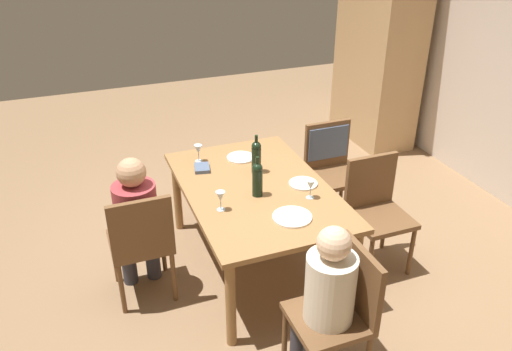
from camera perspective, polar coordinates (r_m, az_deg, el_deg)
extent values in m
plane|color=#846647|center=(4.39, 0.00, -9.66)|extent=(10.00, 10.00, 0.00)
cube|color=tan|center=(6.46, 13.29, 12.79)|extent=(1.10, 0.56, 2.10)
cube|color=olive|center=(3.99, 0.00, -1.52)|extent=(1.65, 1.07, 0.04)
cylinder|color=olive|center=(4.69, -8.66, -2.13)|extent=(0.07, 0.07, 0.70)
cylinder|color=olive|center=(3.50, -2.81, -13.95)|extent=(0.07, 0.07, 0.70)
cylinder|color=olive|center=(4.93, 1.93, -0.18)|extent=(0.07, 0.07, 0.70)
cylinder|color=olive|center=(3.82, 10.84, -10.34)|extent=(0.07, 0.07, 0.70)
cylinder|color=brown|center=(4.23, -15.29, -8.80)|extent=(0.04, 0.04, 0.44)
cylinder|color=brown|center=(4.26, -10.20, -7.86)|extent=(0.04, 0.04, 0.44)
cylinder|color=brown|center=(3.93, -14.56, -11.98)|extent=(0.04, 0.04, 0.44)
cylinder|color=brown|center=(3.96, -9.05, -10.94)|extent=(0.04, 0.04, 0.44)
cube|color=brown|center=(3.95, -12.64, -7.10)|extent=(0.44, 0.44, 0.04)
cube|color=brown|center=(3.65, -12.50, -5.75)|extent=(0.04, 0.44, 0.44)
cylinder|color=brown|center=(3.49, 3.19, -17.10)|extent=(0.04, 0.04, 0.44)
cylinder|color=brown|center=(3.62, 8.90, -15.39)|extent=(0.04, 0.04, 0.44)
cube|color=brown|center=(3.27, 7.86, -15.39)|extent=(0.44, 0.44, 0.04)
cube|color=brown|center=(3.19, 11.38, -11.23)|extent=(0.44, 0.04, 0.44)
cylinder|color=brown|center=(4.33, 16.72, -8.01)|extent=(0.04, 0.04, 0.44)
cylinder|color=brown|center=(4.14, 12.43, -9.29)|extent=(0.04, 0.04, 0.44)
cylinder|color=brown|center=(4.58, 13.95, -5.46)|extent=(0.04, 0.04, 0.44)
cylinder|color=brown|center=(4.40, 9.81, -6.53)|extent=(0.04, 0.04, 0.44)
cube|color=brown|center=(4.22, 13.59, -4.63)|extent=(0.44, 0.44, 0.04)
cube|color=brown|center=(4.24, 12.49, -0.55)|extent=(0.04, 0.44, 0.44)
cylinder|color=brown|center=(4.83, 11.60, -3.26)|extent=(0.04, 0.04, 0.44)
cylinder|color=brown|center=(4.65, 7.61, -4.18)|extent=(0.04, 0.04, 0.44)
cylinder|color=brown|center=(5.10, 9.40, -1.19)|extent=(0.04, 0.04, 0.44)
cylinder|color=brown|center=(4.94, 5.56, -1.98)|extent=(0.04, 0.04, 0.44)
cube|color=brown|center=(4.76, 8.75, -0.14)|extent=(0.44, 0.44, 0.04)
cube|color=brown|center=(4.81, 7.82, 3.44)|extent=(0.04, 0.44, 0.44)
cube|color=#4C5B75|center=(4.80, 7.83, 3.68)|extent=(0.07, 0.40, 0.31)
cylinder|color=#33333D|center=(4.19, -13.90, -8.81)|extent=(0.11, 0.11, 0.46)
cylinder|color=#33333D|center=(4.20, -11.39, -8.35)|extent=(0.11, 0.11, 0.46)
cylinder|color=#9E383D|center=(3.82, -13.01, -4.19)|extent=(0.31, 0.31, 0.47)
sphere|color=tan|center=(3.65, -13.58, 0.32)|extent=(0.21, 0.21, 0.21)
cylinder|color=#33333D|center=(3.43, 4.71, -17.85)|extent=(0.11, 0.11, 0.46)
cylinder|color=beige|center=(3.11, 8.14, -12.33)|extent=(0.30, 0.30, 0.46)
sphere|color=beige|center=(2.91, 8.58, -7.42)|extent=(0.20, 0.20, 0.20)
cylinder|color=black|center=(4.15, 0.03, 1.72)|extent=(0.08, 0.08, 0.22)
sphere|color=black|center=(4.09, 0.03, 3.24)|extent=(0.08, 0.08, 0.08)
cylinder|color=black|center=(4.07, 0.03, 3.90)|extent=(0.03, 0.03, 0.08)
cylinder|color=black|center=(3.82, 0.15, -0.79)|extent=(0.08, 0.08, 0.21)
sphere|color=black|center=(3.76, 0.16, 0.81)|extent=(0.08, 0.08, 0.08)
cylinder|color=black|center=(3.74, 0.16, 1.50)|extent=(0.03, 0.03, 0.08)
cylinder|color=silver|center=(3.86, 5.96, -2.43)|extent=(0.06, 0.06, 0.00)
cylinder|color=silver|center=(3.84, 5.98, -1.96)|extent=(0.01, 0.01, 0.07)
cone|color=silver|center=(3.80, 6.04, -1.01)|extent=(0.07, 0.07, 0.07)
cylinder|color=silver|center=(3.70, -3.88, -3.77)|extent=(0.06, 0.06, 0.00)
cylinder|color=silver|center=(3.68, -3.90, -3.28)|extent=(0.01, 0.01, 0.07)
cone|color=silver|center=(3.64, -3.94, -2.31)|extent=(0.07, 0.07, 0.07)
cylinder|color=silver|center=(4.39, -6.31, 1.60)|extent=(0.06, 0.06, 0.00)
cylinder|color=silver|center=(4.38, -6.34, 2.04)|extent=(0.01, 0.01, 0.07)
cone|color=silver|center=(4.34, -6.39, 2.89)|extent=(0.07, 0.07, 0.07)
cylinder|color=white|center=(4.42, -1.70, 2.00)|extent=(0.24, 0.24, 0.01)
cylinder|color=silver|center=(4.03, 5.22, -0.88)|extent=(0.22, 0.22, 0.01)
cylinder|color=white|center=(3.61, 4.01, -4.57)|extent=(0.28, 0.28, 0.01)
cube|color=#4C5B75|center=(4.25, -5.96, 0.83)|extent=(0.18, 0.15, 0.03)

